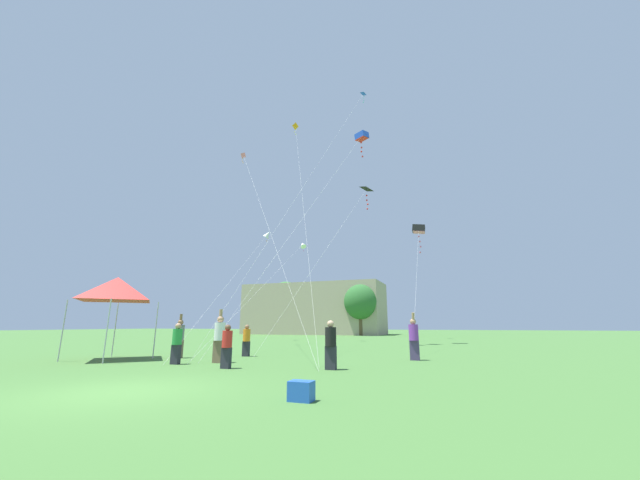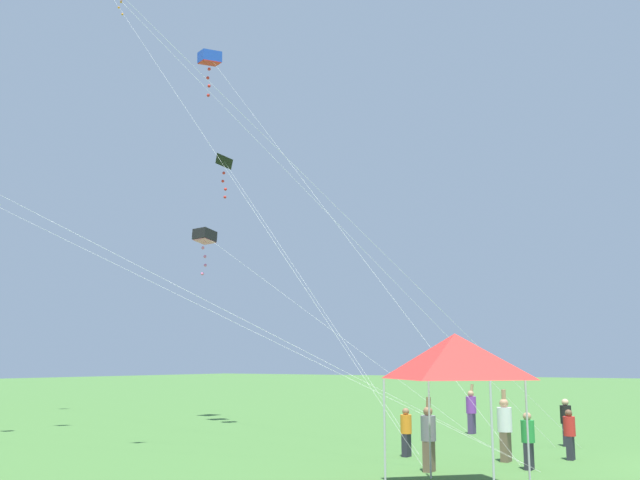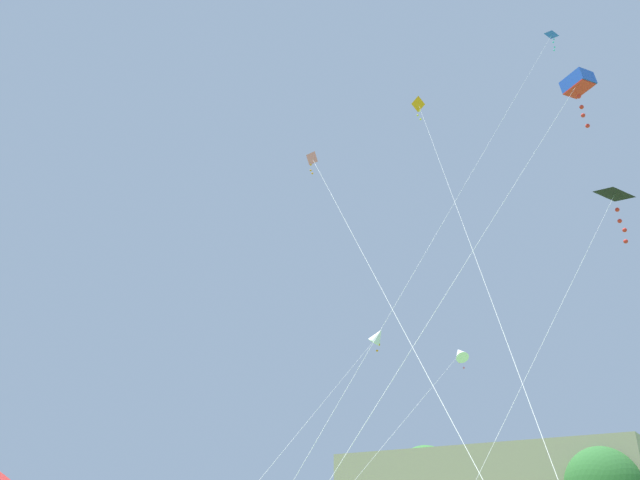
{
  "view_description": "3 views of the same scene",
  "coord_description": "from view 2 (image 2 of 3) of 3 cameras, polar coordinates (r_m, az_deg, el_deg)",
  "views": [
    {
      "loc": [
        7.24,
        -6.6,
        1.49
      ],
      "look_at": [
        -0.45,
        14.36,
        6.81
      ],
      "focal_mm": 20.0,
      "sensor_mm": 36.0,
      "label": 1
    },
    {
      "loc": [
        -23.34,
        -0.97,
        2.97
      ],
      "look_at": [
        -1.65,
        12.74,
        7.33
      ],
      "focal_mm": 40.0,
      "sensor_mm": 36.0,
      "label": 2
    },
    {
      "loc": [
        3.52,
        0.17,
        2.29
      ],
      "look_at": [
        -6.07,
        14.24,
        10.28
      ],
      "focal_mm": 35.0,
      "sensor_mm": 36.0,
      "label": 3
    }
  ],
  "objects": [
    {
      "name": "kite_pink_delta_5",
      "position": [
        25.94,
        -14.01,
        16.93
      ],
      "size": [
        11.33,
        11.97,
        15.4
      ],
      "color": "silver",
      "rests_on": "ground"
    },
    {
      "name": "kite_black_box_1",
      "position": [
        38.52,
        -9.2,
        0.25
      ],
      "size": [
        1.12,
        14.86,
        9.94
      ],
      "color": "silver",
      "rests_on": "ground"
    },
    {
      "name": "person_white_shirt",
      "position": [
        22.77,
        14.57,
        -14.23
      ],
      "size": [
        0.44,
        0.44,
        2.11
      ],
      "rotation": [
        0.0,
        0.0,
        5.45
      ],
      "color": "brown",
      "rests_on": "ground"
    },
    {
      "name": "person_red_shirt",
      "position": [
        23.74,
        19.34,
        -14.34
      ],
      "size": [
        0.35,
        0.35,
        1.5
      ],
      "rotation": [
        0.0,
        0.0,
        6.0
      ],
      "color": "#282833",
      "rests_on": "ground"
    },
    {
      "name": "kite_blue_box_0",
      "position": [
        35.62,
        -8.8,
        14.12
      ],
      "size": [
        3.99,
        15.81,
        17.67
      ],
      "color": "silver",
      "rests_on": "ground"
    },
    {
      "name": "kite_black_delta_4",
      "position": [
        33.72,
        -7.58,
        6.01
      ],
      "size": [
        3.84,
        11.54,
        12.48
      ],
      "color": "silver",
      "rests_on": "ground"
    },
    {
      "name": "festival_tent",
      "position": [
        17.51,
        10.78,
        -9.14
      ],
      "size": [
        2.82,
        2.82,
        3.61
      ],
      "color": "#B7B7BC",
      "rests_on": "ground"
    },
    {
      "name": "person_purple_shirt",
      "position": [
        30.93,
        12.01,
        -13.13
      ],
      "size": [
        0.41,
        0.41,
        2.02
      ],
      "rotation": [
        0.0,
        0.0,
        4.83
      ],
      "color": "#473860",
      "rests_on": "ground"
    },
    {
      "name": "person_orange_shirt",
      "position": [
        23.38,
        6.91,
        -14.88
      ],
      "size": [
        0.35,
        0.35,
        1.49
      ],
      "rotation": [
        0.0,
        0.0,
        4.42
      ],
      "color": "#282833",
      "rests_on": "ground"
    },
    {
      "name": "person_grey_shirt",
      "position": [
        20.37,
        8.67,
        -15.18
      ],
      "size": [
        0.41,
        0.41,
        1.99
      ],
      "rotation": [
        0.0,
        0.0,
        4.36
      ],
      "color": "brown",
      "rests_on": "ground"
    },
    {
      "name": "person_black_shirt",
      "position": [
        27.39,
        19.09,
        -13.49
      ],
      "size": [
        0.39,
        0.39,
        1.64
      ],
      "rotation": [
        0.0,
        0.0,
        0.5
      ],
      "color": "#282833",
      "rests_on": "ground"
    },
    {
      "name": "person_green_shirt",
      "position": [
        21.32,
        16.31,
        -15.0
      ],
      "size": [
        0.37,
        0.37,
        1.55
      ],
      "rotation": [
        0.0,
        0.0,
        6.09
      ],
      "color": "#282833",
      "rests_on": "ground"
    }
  ]
}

